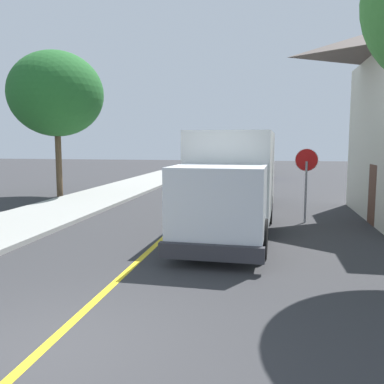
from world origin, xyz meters
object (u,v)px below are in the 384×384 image
box_truck (232,178)px  parked_car_far (261,169)px  stop_sign (306,171)px  street_tree_down_block (56,94)px  parked_car_mid (245,176)px  parked_car_near (248,187)px  parked_car_furthest (256,164)px

box_truck → parked_car_far: (0.60, 20.24, -0.97)m
parked_car_far → stop_sign: 18.04m
stop_sign → street_tree_down_block: street_tree_down_block is taller
stop_sign → street_tree_down_block: (-12.15, 5.00, 3.47)m
stop_sign → parked_car_mid: bearing=104.6°
street_tree_down_block → parked_car_far: bearing=51.4°
street_tree_down_block → box_truck: bearing=-37.0°
box_truck → parked_car_near: 6.76m
parked_car_mid → street_tree_down_block: street_tree_down_block is taller
parked_car_furthest → stop_sign: (2.44, -24.45, 1.06)m
parked_car_mid → parked_car_far: same height
parked_car_near → parked_car_far: same height
parked_car_mid → parked_car_far: bearing=83.2°
parked_car_mid → parked_car_far: (0.89, 7.50, 0.00)m
parked_car_near → parked_car_furthest: same height
parked_car_far → street_tree_down_block: (-10.32, -12.91, 4.53)m
parked_car_near → street_tree_down_block: street_tree_down_block is taller
parked_car_far → box_truck: bearing=-91.7°
box_truck → parked_car_mid: size_ratio=1.63×
parked_car_far → stop_sign: (1.83, -17.91, 1.06)m
parked_car_mid → parked_car_furthest: (0.28, 14.04, 0.00)m
parked_car_far → street_tree_down_block: bearing=-128.6°
parked_car_mid → stop_sign: stop_sign is taller
box_truck → parked_car_near: (0.18, 6.68, -0.97)m
box_truck → street_tree_down_block: 12.68m
parked_car_furthest → street_tree_down_block: street_tree_down_block is taller
parked_car_furthest → street_tree_down_block: 22.20m
parked_car_mid → parked_car_furthest: bearing=88.9°
box_truck → parked_car_mid: box_truck is taller
parked_car_mid → stop_sign: bearing=-75.4°
box_truck → parked_car_furthest: (-0.01, 26.78, -0.97)m
parked_car_near → box_truck: bearing=-91.5°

